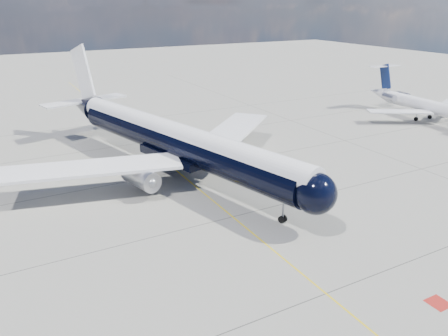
% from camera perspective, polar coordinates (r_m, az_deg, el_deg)
% --- Properties ---
extents(ground, '(320.00, 320.00, 0.00)m').
position_cam_1_polar(ground, '(63.82, -7.77, 0.92)').
color(ground, gray).
rests_on(ground, ground).
extents(taxiway_centerline, '(0.16, 160.00, 0.01)m').
position_cam_1_polar(taxiway_centerline, '(59.45, -6.02, -0.52)').
color(taxiway_centerline, yellow).
rests_on(taxiway_centerline, ground).
extents(red_marking, '(1.60, 1.60, 0.01)m').
position_cam_1_polar(red_marking, '(38.67, 26.20, -15.54)').
color(red_marking, maroon).
rests_on(red_marking, ground).
extents(main_airliner, '(42.42, 52.49, 15.39)m').
position_cam_1_polar(main_airliner, '(57.82, -7.04, 3.82)').
color(main_airliner, black).
rests_on(main_airliner, ground).
extents(regional_jet, '(24.52, 28.19, 9.55)m').
position_cam_1_polar(regional_jet, '(94.06, 24.36, 7.66)').
color(regional_jet, white).
rests_on(regional_jet, ground).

